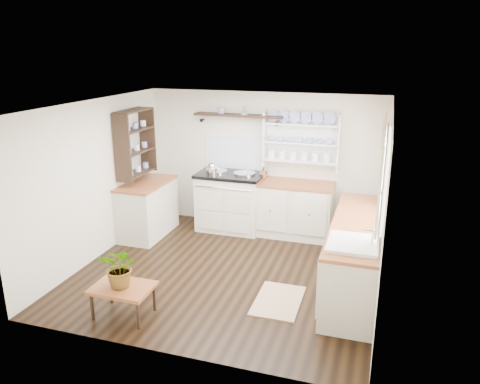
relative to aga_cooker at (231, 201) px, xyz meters
name	(u,v)px	position (x,y,z in m)	size (l,w,h in m)	color
floor	(227,272)	(0.48, -1.57, -0.50)	(4.00, 3.80, 0.01)	black
wall_back	(263,161)	(0.48, 0.33, 0.65)	(4.00, 0.02, 2.30)	silver
wall_right	(384,208)	(2.48, -1.57, 0.65)	(0.02, 3.80, 2.30)	silver
wall_left	(96,181)	(-1.52, -1.57, 0.65)	(0.02, 3.80, 2.30)	silver
ceiling	(226,105)	(0.48, -1.57, 1.80)	(4.00, 3.80, 0.01)	white
window	(383,171)	(2.43, -1.42, 1.07)	(0.08, 1.55, 1.22)	white
aga_cooker	(231,201)	(0.00, 0.00, 0.00)	(1.10, 0.76, 1.01)	beige
back_cabinets	(293,209)	(1.08, 0.03, -0.04)	(1.27, 0.63, 0.90)	beige
right_cabinets	(355,254)	(2.18, -1.47, -0.04)	(0.62, 2.43, 0.90)	beige
belfast_sink	(352,254)	(2.18, -2.22, 0.30)	(0.55, 0.60, 0.45)	white
left_cabinets	(147,208)	(-1.22, -0.67, -0.04)	(0.62, 1.13, 0.90)	beige
plate_rack	(302,140)	(1.13, 0.29, 1.06)	(1.20, 0.22, 0.90)	white
high_shelf	(239,116)	(0.08, 0.21, 1.41)	(1.50, 0.29, 0.16)	black
left_shelving	(135,142)	(-1.36, -0.67, 1.05)	(0.28, 0.80, 1.05)	black
kettle	(212,170)	(-0.28, -0.12, 0.55)	(0.19, 0.19, 0.23)	silver
utensil_crock	(263,175)	(0.53, 0.11, 0.47)	(0.11, 0.11, 0.13)	brown
center_table	(123,290)	(-0.31, -2.97, -0.17)	(0.69, 0.49, 0.37)	brown
potted_plant	(121,267)	(-0.31, -2.97, 0.12)	(0.44, 0.38, 0.49)	#3F7233
floor_rug	(278,301)	(1.34, -2.13, -0.49)	(0.55, 0.85, 0.02)	#866B4D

